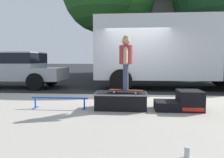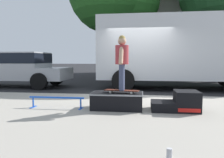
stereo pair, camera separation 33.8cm
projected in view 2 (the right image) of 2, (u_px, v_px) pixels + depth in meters
name	position (u px, v px, depth m)	size (l,w,h in m)	color
ground_plane	(138.00, 96.00, 7.81)	(140.00, 140.00, 0.00)	black
sidewalk_slab	(136.00, 116.00, 4.84)	(50.00, 5.00, 0.12)	#A8A093
skate_box	(117.00, 100.00, 5.21)	(1.18, 0.67, 0.38)	black
kicker_ramp	(179.00, 102.00, 5.02)	(1.04, 0.64, 0.45)	black
grind_rail	(57.00, 100.00, 5.31)	(1.34, 0.28, 0.27)	blue
skateboard	(122.00, 91.00, 5.15)	(0.80, 0.33, 0.07)	#4C1E14
skater_kid	(122.00, 58.00, 5.09)	(0.30, 0.64, 1.24)	#3F4766
soda_can	(169.00, 154.00, 2.57)	(0.07, 0.07, 0.13)	silver
box_truck	(181.00, 50.00, 9.60)	(6.91, 2.63, 3.05)	silver
pickup_truck_silver	(13.00, 68.00, 10.57)	(5.70, 2.09, 1.61)	#B2B5BA
house_behind	(162.00, 25.00, 19.22)	(9.54, 8.23, 8.40)	beige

